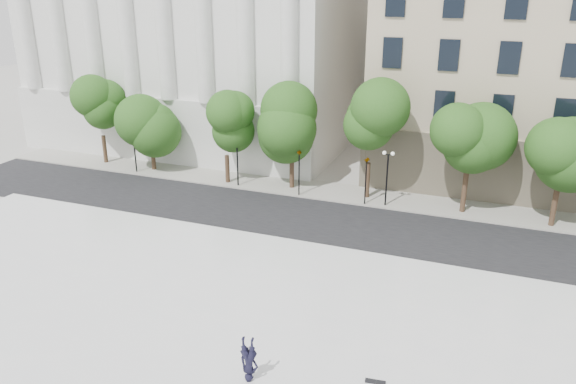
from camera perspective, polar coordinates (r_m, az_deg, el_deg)
name	(u,v)px	position (r m, az deg, el deg)	size (l,w,h in m)	color
ground	(159,382)	(25.15, -13.00, -18.31)	(160.00, 160.00, 0.00)	#AEACA4
plaza	(195,337)	(27.01, -9.46, -14.37)	(44.00, 22.00, 0.45)	silver
street	(303,220)	(39.06, 1.54, -2.88)	(60.00, 8.00, 0.02)	black
far_sidewalk	(328,191)	(44.34, 4.12, 0.08)	(60.00, 4.00, 0.12)	#9A978E
building_west	(216,9)	(61.60, -7.36, 17.96)	(31.50, 27.65, 25.60)	silver
traffic_light_west	(299,151)	(42.23, 1.15, 4.14)	(0.80, 1.57, 4.12)	black
traffic_light_east	(367,158)	(40.84, 8.02, 3.41)	(0.55, 1.63, 4.15)	black
person_lying	(249,374)	(23.84, -3.94, -18.01)	(0.73, 0.48, 2.00)	black
skateboard	(375,382)	(24.07, 8.86, -18.51)	(0.82, 0.21, 0.08)	black
street_trees	(338,131)	(42.20, 5.08, 6.21)	(46.57, 4.93, 8.01)	#382619
lamp_posts	(319,161)	(42.24, 3.20, 3.13)	(36.35, 0.28, 4.40)	black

